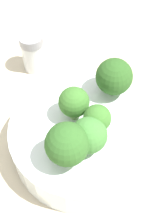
% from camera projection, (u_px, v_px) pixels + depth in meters
% --- Properties ---
extents(ground_plane, '(3.00, 3.00, 0.00)m').
position_uv_depth(ground_plane, '(84.00, 147.00, 0.44)').
color(ground_plane, beige).
extents(bowl, '(0.20, 0.20, 0.05)m').
position_uv_depth(bowl, '(84.00, 137.00, 0.42)').
color(bowl, silver).
rests_on(bowl, ground_plane).
extents(broccoli_floret_0, '(0.05, 0.05, 0.06)m').
position_uv_depth(broccoli_floret_0, '(67.00, 145.00, 0.35)').
color(broccoli_floret_0, '#84AD66').
rests_on(broccoli_floret_0, bowl).
extents(broccoli_floret_1, '(0.03, 0.03, 0.05)m').
position_uv_depth(broccoli_floret_1, '(97.00, 120.00, 0.37)').
color(broccoli_floret_1, '#84AD66').
rests_on(broccoli_floret_1, bowl).
extents(broccoli_floret_2, '(0.04, 0.04, 0.05)m').
position_uv_depth(broccoli_floret_2, '(74.00, 103.00, 0.39)').
color(broccoli_floret_2, '#84AD66').
rests_on(broccoli_floret_2, bowl).
extents(broccoli_floret_3, '(0.05, 0.05, 0.06)m').
position_uv_depth(broccoli_floret_3, '(114.00, 77.00, 0.41)').
color(broccoli_floret_3, '#8EB770').
rests_on(broccoli_floret_3, bowl).
extents(broccoli_floret_4, '(0.04, 0.04, 0.05)m').
position_uv_depth(broccoli_floret_4, '(87.00, 136.00, 0.36)').
color(broccoli_floret_4, '#84AD66').
rests_on(broccoli_floret_4, bowl).
extents(pepper_shaker, '(0.04, 0.04, 0.07)m').
position_uv_depth(pepper_shaker, '(33.00, 52.00, 0.51)').
color(pepper_shaker, silver).
rests_on(pepper_shaker, ground_plane).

